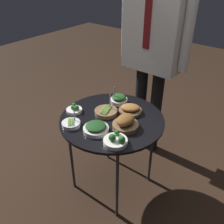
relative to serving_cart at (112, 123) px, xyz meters
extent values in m
plane|color=black|center=(0.00, 0.00, -0.59)|extent=(8.00, 8.00, 0.00)
cylinder|color=black|center=(0.00, 0.00, 0.03)|extent=(0.71, 0.71, 0.02)
cylinder|color=#2D2D2D|center=(0.21, -0.21, -0.29)|extent=(0.02, 0.02, 0.62)
cylinder|color=#2D2D2D|center=(-0.21, -0.21, -0.29)|extent=(0.02, 0.02, 0.62)
cylinder|color=#2D2D2D|center=(0.21, 0.21, -0.29)|extent=(0.02, 0.02, 0.62)
cylinder|color=#2D2D2D|center=(-0.21, 0.21, -0.29)|extent=(0.02, 0.02, 0.62)
cylinder|color=brown|center=(-0.07, 0.02, 0.05)|extent=(0.16, 0.16, 0.03)
ellipsoid|color=#7AA847|center=(-0.05, 0.03, 0.07)|extent=(0.05, 0.13, 0.01)
ellipsoid|color=#7AA847|center=(-0.06, 0.02, 0.07)|extent=(0.05, 0.13, 0.01)
ellipsoid|color=#7AA847|center=(-0.07, 0.02, 0.07)|extent=(0.05, 0.13, 0.01)
ellipsoid|color=#7AA847|center=(-0.08, 0.02, 0.07)|extent=(0.05, 0.13, 0.01)
ellipsoid|color=#7AA847|center=(-0.09, 0.01, 0.07)|extent=(0.05, 0.13, 0.01)
cylinder|color=#939399|center=(-0.07, 0.06, 0.11)|extent=(0.01, 0.01, 0.14)
cylinder|color=silver|center=(-0.09, 0.20, 0.06)|extent=(0.13, 0.13, 0.03)
ellipsoid|color=#1E4C1E|center=(-0.09, 0.20, 0.09)|extent=(0.10, 0.10, 0.03)
cylinder|color=#939399|center=(-0.11, 0.17, 0.11)|extent=(0.01, 0.01, 0.14)
cylinder|color=silver|center=(-0.15, -0.23, 0.05)|extent=(0.12, 0.12, 0.03)
ellipsoid|color=olive|center=(-0.14, -0.22, 0.07)|extent=(0.08, 0.08, 0.01)
ellipsoid|color=olive|center=(-0.15, -0.23, 0.07)|extent=(0.08, 0.08, 0.01)
ellipsoid|color=olive|center=(-0.16, -0.24, 0.07)|extent=(0.08, 0.08, 0.01)
ellipsoid|color=olive|center=(-0.16, -0.24, 0.07)|extent=(0.08, 0.08, 0.01)
cylinder|color=#939399|center=(-0.15, -0.20, 0.11)|extent=(0.01, 0.01, 0.13)
cylinder|color=brown|center=(0.05, 0.14, 0.05)|extent=(0.16, 0.16, 0.02)
ellipsoid|color=#93602D|center=(0.05, 0.14, 0.08)|extent=(0.16, 0.15, 0.04)
cylinder|color=silver|center=(0.01, -0.18, 0.05)|extent=(0.16, 0.16, 0.03)
ellipsoid|color=#194219|center=(0.01, -0.18, 0.08)|extent=(0.13, 0.13, 0.03)
cylinder|color=silver|center=(0.18, -0.20, 0.05)|extent=(0.14, 0.14, 0.03)
sphere|color=#236023|center=(0.22, -0.19, 0.09)|extent=(0.04, 0.04, 0.04)
sphere|color=#236023|center=(0.16, -0.15, 0.08)|extent=(0.03, 0.03, 0.03)
sphere|color=#236023|center=(0.17, -0.21, 0.09)|extent=(0.04, 0.04, 0.04)
cylinder|color=brown|center=(0.13, -0.03, 0.05)|extent=(0.17, 0.17, 0.03)
ellipsoid|color=brown|center=(0.13, -0.03, 0.10)|extent=(0.11, 0.15, 0.06)
cylinder|color=white|center=(-0.26, -0.10, 0.05)|extent=(0.11, 0.11, 0.02)
sphere|color=#236023|center=(-0.24, -0.09, 0.08)|extent=(0.03, 0.03, 0.03)
sphere|color=#236023|center=(-0.28, -0.08, 0.08)|extent=(0.03, 0.03, 0.03)
sphere|color=#236023|center=(-0.26, -0.11, 0.08)|extent=(0.03, 0.03, 0.03)
cylinder|color=black|center=(-0.13, 0.58, -0.20)|extent=(0.10, 0.10, 0.80)
cylinder|color=black|center=(0.02, 0.58, -0.20)|extent=(0.10, 0.10, 0.80)
cube|color=silver|center=(-0.05, 0.58, 0.50)|extent=(0.45, 0.22, 0.60)
cube|color=maroon|center=(-0.05, 0.46, 0.57)|extent=(0.05, 0.01, 0.36)
cylinder|color=silver|center=(-0.31, 0.58, 0.53)|extent=(0.07, 0.07, 0.55)
cylinder|color=silver|center=(0.21, 0.58, 0.53)|extent=(0.07, 0.07, 0.55)
camera|label=1|loc=(0.88, -1.10, 0.98)|focal=40.00mm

